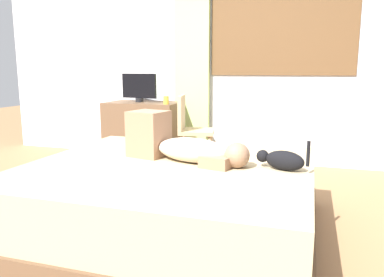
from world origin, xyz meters
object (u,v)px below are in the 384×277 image
Objects in this scene: bed at (170,198)px; cat at (282,160)px; cup at (166,100)px; chair_by_desk at (190,127)px; tv_monitor at (139,87)px; person_lying at (181,145)px; desk at (144,132)px.

cat is at bearing 5.40° from bed.
chair_by_desk reaches higher than cup.
cat is 0.40× the size of chair_by_desk.
cup is at bearing -22.34° from tv_monitor.
cup is (-1.46, 1.66, 0.23)m from cat.
person_lying reaches higher than desk.
bed is at bearing -105.81° from person_lying.
tv_monitor is at bearing 120.56° from bed.
tv_monitor is (-1.16, 1.77, 0.31)m from person_lying.
cat is (0.72, -0.06, -0.05)m from person_lying.
desk is at bearing 154.91° from chair_by_desk.
cup is 0.48m from chair_by_desk.
person_lying is 1.77m from cup.
tv_monitor is 0.48m from cup.
desk is 0.58m from cup.
chair_by_desk reaches higher than desk.
desk is at bearing 154.72° from cup.
person_lying is 1.96× the size of tv_monitor.
bed is 0.39m from person_lying.
tv_monitor is 0.94m from chair_by_desk.
bed is at bearing -67.94° from cup.
chair_by_desk is (-0.39, 1.44, -0.10)m from person_lying.
cup is 0.11× the size of chair_by_desk.
person_lying is at bearing -56.77° from tv_monitor.
cat is at bearing -45.15° from desk.
cat is at bearing -53.54° from chair_by_desk.
chair_by_desk is at bearing -24.89° from cup.
bed is 2.29× the size of chair_by_desk.
tv_monitor reaches higher than cat.
cup reaches higher than cat.
desk is 0.80m from chair_by_desk.
person_lying and cup have the same top height.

